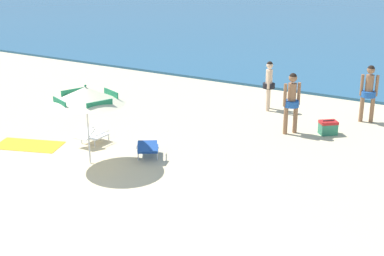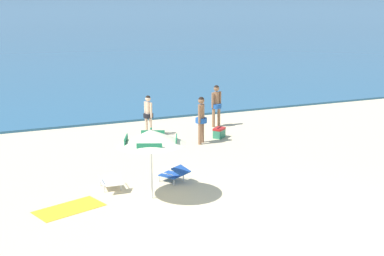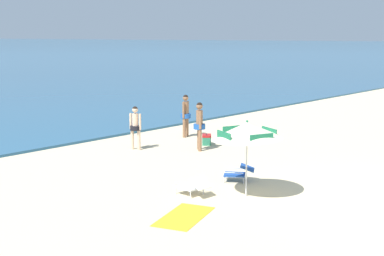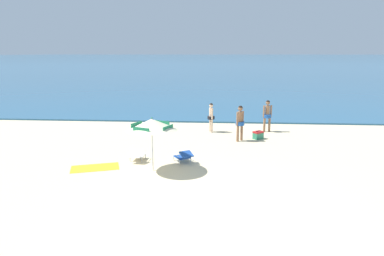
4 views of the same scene
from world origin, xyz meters
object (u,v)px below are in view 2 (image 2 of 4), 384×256
Objects in this scene: person_standing_near_shore at (148,112)px; lounge_chair_beside_umbrella at (112,181)px; cooler_box at (219,133)px; person_wading_in at (201,117)px; beach_towel at (69,209)px; person_standing_beside at (216,103)px; beach_umbrella_striped_main at (151,137)px; lounge_chair_under_umbrella at (175,173)px.

lounge_chair_beside_umbrella is at bearing -118.19° from person_standing_near_shore.
person_standing_near_shore is at bearing 150.44° from cooler_box.
cooler_box is at bearing 37.12° from lounge_chair_beside_umbrella.
lounge_chair_beside_umbrella is 6.26m from person_standing_near_shore.
person_wading_in is 1.00× the size of beach_towel.
beach_umbrella_striped_main is at bearing -126.96° from person_standing_beside.
person_wading_in is at bearing 53.03° from beach_umbrella_striped_main.
lounge_chair_beside_umbrella is (-1.94, 0.07, -0.01)m from lounge_chair_under_umbrella.
person_wading_in reaches higher than lounge_chair_beside_umbrella.
person_standing_beside is (3.13, 0.33, 0.09)m from person_standing_near_shore.
beach_towel is at bearing -124.02° from person_standing_near_shore.
lounge_chair_beside_umbrella is 1.74m from beach_towel.
person_standing_beside is (5.19, 6.90, -0.74)m from beach_umbrella_striped_main.
beach_towel is (-3.36, -0.90, -0.27)m from lounge_chair_under_umbrella.
person_standing_near_shore reaches higher than cooler_box.
lounge_chair_under_umbrella is 0.62× the size of person_standing_near_shore.
person_standing_near_shore is 2.70× the size of cooler_box.
lounge_chair_under_umbrella is 0.56× the size of person_wading_in.
person_wading_in is 7.49m from beach_towel.
beach_towel is at bearing -145.58° from lounge_chair_beside_umbrella.
person_standing_beside is 0.99× the size of beach_towel.
beach_towel is at bearing -164.93° from lounge_chair_under_umbrella.
lounge_chair_under_umbrella is at bearing 15.07° from beach_towel.
beach_umbrella_striped_main is 1.44× the size of person_wading_in.
person_wading_in is (-1.65, -2.20, 0.01)m from person_standing_beside.
person_wading_in is at bearing 56.04° from lounge_chair_under_umbrella.
person_standing_beside reaches higher than cooler_box.
beach_umbrella_striped_main is at bearing -136.01° from lounge_chair_under_umbrella.
person_wading_in is at bearing -51.72° from person_standing_near_shore.
beach_towel is at bearing 176.95° from beach_umbrella_striped_main.
person_standing_beside is 2.75m from person_wading_in.
lounge_chair_under_umbrella is at bearing -123.96° from person_wading_in.
person_standing_beside is 10.15m from beach_towel.
beach_umbrella_striped_main is 2.79× the size of lounge_chair_beside_umbrella.
beach_towel is at bearing -143.42° from cooler_box.
lounge_chair_under_umbrella is 5.68m from person_standing_near_shore.
person_standing_near_shore reaches higher than lounge_chair_beside_umbrella.
cooler_box is at bearing 25.90° from person_wading_in.
person_standing_near_shore is at bearing 61.81° from lounge_chair_beside_umbrella.
person_standing_near_shore is at bearing 128.28° from person_wading_in.
lounge_chair_under_umbrella is 5.41m from cooler_box.
person_wading_in reaches higher than cooler_box.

